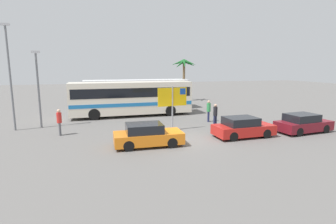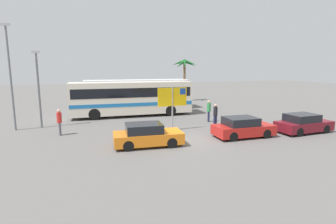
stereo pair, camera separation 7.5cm
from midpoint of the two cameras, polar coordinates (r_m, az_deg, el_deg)
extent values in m
plane|color=#605E5B|center=(16.67, 2.52, -6.09)|extent=(120.00, 120.00, 0.00)
cube|color=silver|center=(24.81, -8.00, 3.14)|extent=(11.09, 2.60, 2.90)
cube|color=black|center=(24.76, -8.03, 4.41)|extent=(10.64, 2.63, 0.84)
cube|color=#1E70B7|center=(24.88, -7.97, 1.98)|extent=(10.98, 2.63, 0.32)
cylinder|color=black|center=(26.83, -1.04, 1.09)|extent=(1.00, 0.28, 1.00)
cylinder|color=black|center=(24.60, 0.42, 0.30)|extent=(1.00, 0.28, 1.00)
cylinder|color=black|center=(25.87, -15.88, 0.39)|extent=(1.00, 0.28, 1.00)
cylinder|color=black|center=(23.56, -15.79, -0.50)|extent=(1.00, 0.28, 1.00)
cube|color=white|center=(28.51, -6.76, 4.02)|extent=(11.09, 2.60, 2.90)
cube|color=black|center=(28.46, -6.79, 5.13)|extent=(10.64, 2.63, 0.84)
cube|color=orange|center=(28.57, -6.74, 3.01)|extent=(10.98, 2.63, 0.32)
cylinder|color=black|center=(30.55, -0.73, 2.16)|extent=(1.00, 0.28, 1.00)
cylinder|color=black|center=(28.32, 0.57, 1.55)|extent=(1.00, 0.28, 1.00)
cylinder|color=black|center=(29.45, -13.72, 1.59)|extent=(1.00, 0.28, 1.00)
cylinder|color=black|center=(27.13, -13.45, 0.92)|extent=(1.00, 0.28, 1.00)
cylinder|color=gray|center=(18.75, 0.84, 0.71)|extent=(0.11, 0.11, 3.20)
cube|color=yellow|center=(18.64, 0.85, 3.29)|extent=(2.19, 0.30, 1.30)
cube|color=#1447A8|center=(18.93, 3.07, 4.51)|extent=(0.45, 0.12, 0.44)
cube|color=orange|center=(15.42, -4.41, -5.56)|extent=(4.02, 1.85, 0.64)
cube|color=black|center=(15.24, -5.32, -3.51)|extent=(2.12, 1.64, 0.52)
cylinder|color=black|center=(16.45, -0.64, -5.22)|extent=(0.61, 0.18, 0.60)
cylinder|color=black|center=(14.99, 0.79, -6.71)|extent=(0.61, 0.18, 0.60)
cylinder|color=black|center=(16.06, -9.23, -5.72)|extent=(0.61, 0.18, 0.60)
cylinder|color=black|center=(14.57, -8.65, -7.32)|extent=(0.61, 0.18, 0.60)
cube|color=red|center=(17.99, 15.92, -3.68)|extent=(3.95, 1.79, 0.64)
cube|color=black|center=(17.74, 15.37, -1.93)|extent=(2.07, 1.62, 0.52)
cylinder|color=black|center=(19.33, 17.63, -3.40)|extent=(0.60, 0.17, 0.60)
cylinder|color=black|center=(18.11, 20.48, -4.44)|extent=(0.60, 0.17, 0.60)
cylinder|color=black|center=(18.06, 11.29, -4.04)|extent=(0.60, 0.17, 0.60)
cylinder|color=black|center=(16.75, 13.88, -5.23)|extent=(0.60, 0.17, 0.60)
cube|color=maroon|center=(20.79, 27.22, -2.61)|extent=(4.06, 2.02, 0.64)
cube|color=black|center=(20.50, 26.91, -1.09)|extent=(2.17, 1.73, 0.52)
cylinder|color=black|center=(22.22, 27.78, -2.40)|extent=(0.61, 0.21, 0.60)
cylinder|color=black|center=(21.27, 30.92, -3.17)|extent=(0.61, 0.21, 0.60)
cylinder|color=black|center=(20.46, 23.29, -3.03)|extent=(0.61, 0.21, 0.60)
cylinder|color=black|center=(19.43, 26.49, -3.92)|extent=(0.61, 0.21, 0.60)
cylinder|color=#4C4C51|center=(19.01, -22.47, -3.50)|extent=(0.13, 0.13, 0.87)
cylinder|color=#4C4C51|center=(19.19, -22.53, -3.39)|extent=(0.13, 0.13, 0.87)
cylinder|color=red|center=(18.95, -22.65, -1.16)|extent=(0.32, 0.32, 0.69)
sphere|color=tan|center=(18.87, -22.74, 0.21)|extent=(0.23, 0.23, 0.23)
cylinder|color=#1E2347|center=(20.78, 10.25, -1.85)|extent=(0.13, 0.13, 0.84)
cylinder|color=#1E2347|center=(20.66, 9.88, -1.91)|extent=(0.13, 0.13, 0.84)
cylinder|color=black|center=(20.58, 10.13, 0.18)|extent=(0.32, 0.32, 0.67)
sphere|color=tan|center=(20.51, 10.17, 1.41)|extent=(0.23, 0.23, 0.23)
cylinder|color=#1E2347|center=(22.15, 8.72, -1.04)|extent=(0.13, 0.13, 0.88)
cylinder|color=#1E2347|center=(22.33, 8.62, -0.96)|extent=(0.13, 0.13, 0.88)
cylinder|color=#338E4C|center=(22.11, 8.72, 1.00)|extent=(0.32, 0.32, 0.69)
sphere|color=tan|center=(22.04, 8.75, 2.19)|extent=(0.24, 0.24, 0.24)
cylinder|color=slate|center=(21.69, -31.08, 6.01)|extent=(0.14, 0.14, 7.31)
cube|color=#B2B2B7|center=(21.86, -31.98, 15.86)|extent=(0.56, 0.20, 0.16)
cylinder|color=slate|center=(21.78, -26.33, 4.05)|extent=(0.14, 0.14, 5.52)
cube|color=#B2B2B7|center=(21.74, -26.91, 11.57)|extent=(0.56, 0.20, 0.16)
cylinder|color=brown|center=(35.26, 3.40, 6.53)|extent=(0.32, 0.32, 5.13)
cone|color=#195623|center=(35.52, 4.61, 10.44)|extent=(1.75, 0.53, 1.10)
cone|color=#195623|center=(35.95, 4.00, 10.63)|extent=(1.56, 1.55, 0.89)
cone|color=#195623|center=(35.76, 2.62, 10.35)|extent=(1.06, 1.74, 1.22)
cone|color=#195623|center=(35.25, 2.10, 10.60)|extent=(1.79, 1.06, 0.95)
cone|color=#195623|center=(34.65, 2.61, 10.37)|extent=(1.70, 1.20, 1.21)
cone|color=#195623|center=(34.47, 3.54, 10.35)|extent=(0.87, 1.75, 1.23)
cone|color=#195623|center=(34.91, 4.69, 10.60)|extent=(1.60, 1.50, 0.94)
camera|label=1|loc=(0.04, -90.11, -0.02)|focal=28.10mm
camera|label=2|loc=(0.04, 89.89, 0.02)|focal=28.10mm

